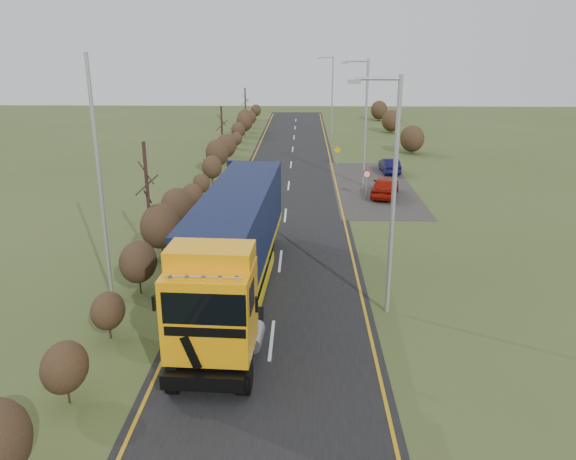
% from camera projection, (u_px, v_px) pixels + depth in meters
% --- Properties ---
extents(ground, '(160.00, 160.00, 0.00)m').
position_uv_depth(ground, '(277.00, 295.00, 24.60)').
color(ground, '#3A4C20').
rests_on(ground, ground).
extents(road, '(8.00, 120.00, 0.02)m').
position_uv_depth(road, '(284.00, 225.00, 34.08)').
color(road, black).
rests_on(road, ground).
extents(layby, '(6.00, 18.00, 0.02)m').
position_uv_depth(layby, '(372.00, 186.00, 43.41)').
color(layby, '#292624').
rests_on(layby, ground).
extents(lane_markings, '(7.52, 116.00, 0.01)m').
position_uv_depth(lane_markings, '(284.00, 226.00, 33.79)').
color(lane_markings, '#BF8912').
rests_on(lane_markings, road).
extents(hedgerow, '(2.24, 102.04, 6.05)m').
position_uv_depth(hedgerow, '(177.00, 208.00, 31.74)').
color(hedgerow, black).
rests_on(hedgerow, ground).
extents(lorry, '(3.34, 16.25, 4.50)m').
position_uv_depth(lorry, '(235.00, 239.00, 23.84)').
color(lorry, black).
rests_on(lorry, ground).
extents(car_red_hatchback, '(2.73, 4.72, 1.51)m').
position_uv_depth(car_red_hatchback, '(385.00, 186.00, 40.32)').
color(car_red_hatchback, '#981207').
rests_on(car_red_hatchback, ground).
extents(car_blue_sedan, '(1.49, 3.78, 1.22)m').
position_uv_depth(car_blue_sedan, '(390.00, 166.00, 47.88)').
color(car_blue_sedan, black).
rests_on(car_blue_sedan, ground).
extents(streetlight_near, '(2.00, 0.19, 9.42)m').
position_uv_depth(streetlight_near, '(391.00, 189.00, 21.43)').
color(streetlight_near, '#A1A3A6').
rests_on(streetlight_near, ground).
extents(streetlight_mid, '(2.01, 0.19, 9.46)m').
position_uv_depth(streetlight_mid, '(364.00, 118.00, 42.11)').
color(streetlight_mid, '#A1A3A6').
rests_on(streetlight_mid, ground).
extents(streetlight_far, '(1.95, 0.18, 9.16)m').
position_uv_depth(streetlight_far, '(331.00, 91.00, 68.23)').
color(streetlight_far, '#A1A3A6').
rests_on(streetlight_far, ground).
extents(left_pole, '(0.16, 0.16, 10.17)m').
position_uv_depth(left_pole, '(100.00, 182.00, 22.92)').
color(left_pole, '#A1A3A6').
rests_on(left_pole, ground).
extents(speed_sign, '(0.57, 0.10, 2.08)m').
position_uv_depth(speed_sign, '(367.00, 179.00, 39.47)').
color(speed_sign, '#A1A3A6').
rests_on(speed_sign, ground).
extents(warning_board, '(0.67, 0.11, 1.74)m').
position_uv_depth(warning_board, '(337.00, 154.00, 50.73)').
color(warning_board, '#A1A3A6').
rests_on(warning_board, ground).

